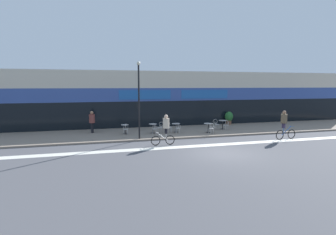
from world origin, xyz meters
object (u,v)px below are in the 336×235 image
Objects in this scene: bistro_table_0 at (125,127)px; planter_pot at (229,117)px; cafe_chair_4_side at (216,124)px; bistro_table_4 at (223,123)px; cafe_chair_1_side at (160,127)px; pedestrian_near_end at (92,120)px; bistro_table_1 at (153,127)px; cafe_chair_2_side at (169,126)px; cafe_chair_3_near at (212,128)px; cyclist_1 at (165,127)px; bistro_table_2 at (176,126)px; cyclist_0 at (284,123)px; cafe_chair_4_near at (226,124)px; cafe_chair_2_near at (178,127)px; lamp_post at (139,95)px; bistro_table_3 at (208,126)px; cafe_chair_1_near at (154,128)px; cafe_chair_0_near at (126,128)px.

planter_pot reaches higher than bistro_table_0.
planter_pot is at bearing 51.69° from cafe_chair_4_side.
bistro_table_4 is 0.63m from cafe_chair_4_side.
cafe_chair_1_side is 5.61m from pedestrian_near_end.
cafe_chair_2_side reaches higher than bistro_table_1.
bistro_table_1 is at bearing 64.74° from cafe_chair_3_near.
cafe_chair_1_side is 3.90m from cyclist_1.
cafe_chair_2_side is at bearing 1.91° from pedestrian_near_end.
bistro_table_2 is 8.27m from cyclist_0.
cyclist_0 is (7.08, -4.23, 0.59)m from bistro_table_2.
cafe_chair_4_near is 0.90m from cafe_chair_4_side.
cafe_chair_2_side is 5.09m from cafe_chair_4_near.
cafe_chair_4_side is at bearing -69.26° from cafe_chair_2_near.
cafe_chair_3_near is 0.16× the size of lamp_post.
cafe_chair_2_near is (4.12, -1.11, 0.01)m from bistro_table_0.
cyclist_0 reaches higher than cafe_chair_4_near.
bistro_table_1 is 0.85× the size of cafe_chair_2_side.
bistro_table_0 is 0.80× the size of cafe_chair_3_near.
cafe_chair_2_side is at bearing -157.81° from planter_pot.
pedestrian_near_end is (-11.15, 1.08, 0.50)m from bistro_table_4.
cafe_chair_2_side is 7.46m from planter_pot.
cyclist_1 reaches higher than cafe_chair_4_side.
bistro_table_1 reaches higher than bistro_table_2.
cafe_chair_3_near is at bearing 3.73° from lamp_post.
pedestrian_near_end reaches higher than cafe_chair_2_side.
cafe_chair_1_near is (-4.45, 0.28, -0.03)m from bistro_table_3.
bistro_table_1 is at bearing -88.71° from cyclist_1.
planter_pot is 13.04m from pedestrian_near_end.
cafe_chair_3_near is 2.35m from cafe_chair_4_near.
cafe_chair_0_near reaches higher than bistro_table_0.
cafe_chair_0_near is 1.00× the size of cafe_chair_4_side.
planter_pot is at bearing 21.76° from pedestrian_near_end.
cafe_chair_3_near and cafe_chair_4_near have the same top height.
bistro_table_4 is 8.61m from cafe_chair_0_near.
cafe_chair_2_side is at bearing 34.68° from lamp_post.
bistro_table_3 is 0.60× the size of planter_pot.
lamp_post reaches higher than cafe_chair_1_side.
cyclist_1 is (-6.30, -4.22, 0.53)m from bistro_table_4.
bistro_table_0 is 2.23m from bistro_table_1.
cyclist_0 is 1.20× the size of pedestrian_near_end.
bistro_table_1 is 0.63m from cafe_chair_1_near.
cafe_chair_3_near is 4.96m from cyclist_1.
cafe_chair_1_side is (0.63, 0.00, -0.02)m from bistro_table_1.
bistro_table_0 is 6.77m from bistro_table_3.
lamp_post is 2.58× the size of cyclist_0.
bistro_table_1 is at bearing 149.19° from cyclist_0.
cyclist_1 is at bearing -61.71° from bistro_table_0.
planter_pot is at bearing 91.08° from cyclist_0.
cafe_chair_1_side is at bearing 177.62° from bistro_table_2.
cafe_chair_1_side is (2.81, -0.43, 0.01)m from bistro_table_0.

